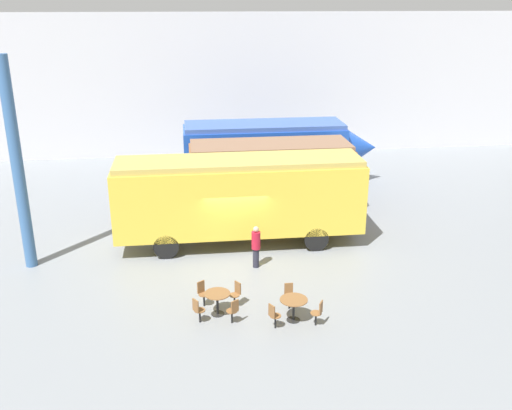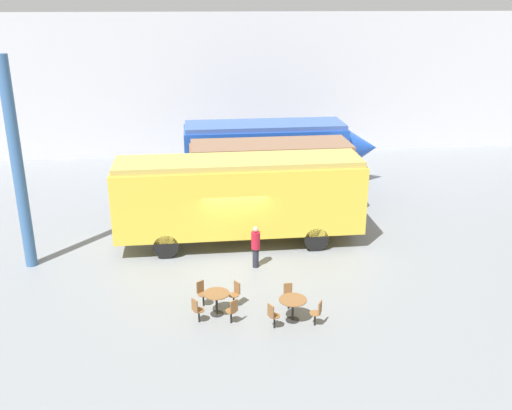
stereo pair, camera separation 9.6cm
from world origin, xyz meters
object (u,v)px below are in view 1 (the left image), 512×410
(passenger_coach_wooden, at_px, (270,170))
(cafe_table_near, at_px, (294,304))
(visitor_person, at_px, (256,245))
(streamlined_locomotive, at_px, (278,149))
(passenger_coach_vintage, at_px, (239,195))
(cafe_table_mid, at_px, (217,298))
(cafe_chair_0, at_px, (289,294))

(passenger_coach_wooden, distance_m, cafe_table_near, 10.33)
(visitor_person, bearing_deg, passenger_coach_wooden, 76.77)
(streamlined_locomotive, distance_m, cafe_table_near, 14.17)
(visitor_person, bearing_deg, passenger_coach_vintage, 99.77)
(passenger_coach_wooden, bearing_deg, cafe_table_near, -94.14)
(passenger_coach_vintage, xyz_separation_m, cafe_table_mid, (-1.28, -5.66, -1.55))
(passenger_coach_wooden, bearing_deg, cafe_chair_0, -94.51)
(streamlined_locomotive, height_order, cafe_chair_0, streamlined_locomotive)
(passenger_coach_wooden, bearing_deg, cafe_table_mid, -108.23)
(cafe_table_mid, bearing_deg, cafe_table_near, -15.80)
(cafe_chair_0, bearing_deg, passenger_coach_vintage, -168.70)
(visitor_person, bearing_deg, streamlined_locomotive, 76.17)
(streamlined_locomotive, height_order, passenger_coach_wooden, streamlined_locomotive)
(streamlined_locomotive, bearing_deg, passenger_coach_vintage, -110.52)
(cafe_table_near, xyz_separation_m, visitor_person, (-0.72, 4.00, 0.30))
(cafe_table_near, relative_size, cafe_chair_0, 1.03)
(cafe_chair_0, bearing_deg, streamlined_locomotive, 172.30)
(passenger_coach_wooden, height_order, visitor_person, passenger_coach_wooden)
(streamlined_locomotive, bearing_deg, passenger_coach_wooden, -104.82)
(passenger_coach_vintage, bearing_deg, passenger_coach_wooden, 64.28)
(cafe_table_mid, bearing_deg, passenger_coach_vintage, 77.30)
(streamlined_locomotive, distance_m, passenger_coach_vintage, 8.16)
(passenger_coach_vintage, xyz_separation_m, cafe_chair_0, (1.12, -5.52, -1.65))
(passenger_coach_wooden, xyz_separation_m, cafe_chair_0, (-0.74, -9.38, -1.52))
(streamlined_locomotive, distance_m, passenger_coach_wooden, 3.91)
(passenger_coach_vintage, bearing_deg, cafe_table_mid, -102.70)
(passenger_coach_wooden, distance_m, passenger_coach_vintage, 4.29)
(cafe_table_mid, bearing_deg, visitor_person, 63.19)
(passenger_coach_wooden, xyz_separation_m, passenger_coach_vintage, (-1.86, -3.86, 0.13))
(streamlined_locomotive, xyz_separation_m, passenger_coach_wooden, (-1.00, -3.78, -0.05))
(passenger_coach_vintage, relative_size, cafe_table_mid, 11.87)
(passenger_coach_wooden, bearing_deg, visitor_person, -103.23)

